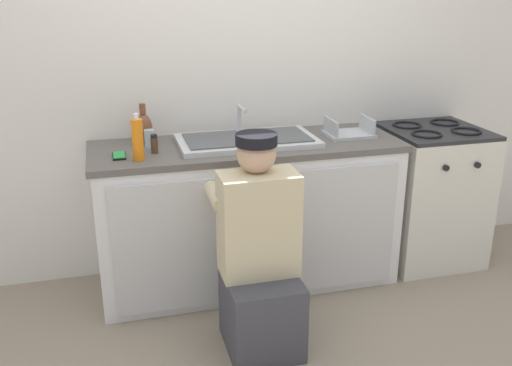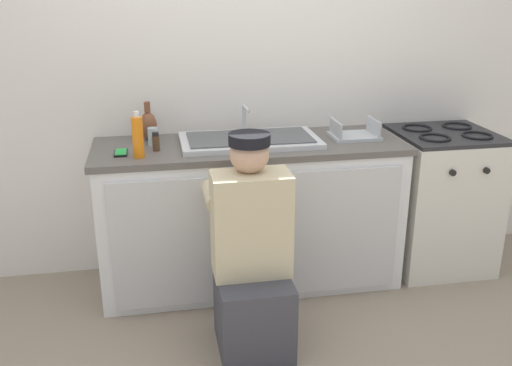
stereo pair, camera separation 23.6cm
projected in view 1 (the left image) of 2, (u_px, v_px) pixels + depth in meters
name	position (u px, v px, depth m)	size (l,w,h in m)	color
ground_plane	(260.00, 302.00, 3.34)	(12.00, 12.00, 0.00)	gray
back_wall	(233.00, 72.00, 3.51)	(6.00, 0.10, 2.50)	silver
counter_cabinet	(248.00, 217.00, 3.46)	(1.77, 0.62, 0.85)	white
countertop	(247.00, 146.00, 3.32)	(1.81, 0.62, 0.04)	#5B5651
sink_double_basin	(247.00, 140.00, 3.31)	(0.80, 0.44, 0.19)	silver
stove_range	(429.00, 194.00, 3.76)	(0.61, 0.62, 0.91)	silver
plumber_person	(260.00, 263.00, 2.82)	(0.42, 0.61, 1.10)	#3F3F47
dish_rack_tray	(349.00, 132.00, 3.46)	(0.28, 0.22, 0.11)	#B2B7BC
soap_bottle_orange	(138.00, 139.00, 2.96)	(0.06, 0.06, 0.25)	orange
spice_bottle_pepper	(154.00, 144.00, 3.11)	(0.04, 0.04, 0.10)	#513823
water_glass	(150.00, 138.00, 3.22)	(0.06, 0.06, 0.10)	#ADC6CC
cell_phone	(119.00, 156.00, 3.05)	(0.07, 0.14, 0.01)	black
vase_decorative	(144.00, 128.00, 3.29)	(0.10, 0.10, 0.23)	brown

